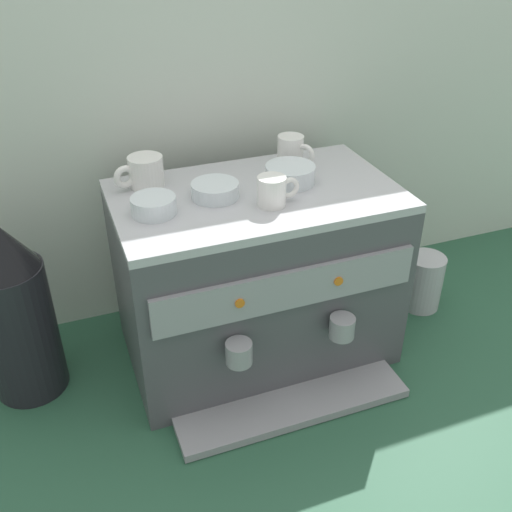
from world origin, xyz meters
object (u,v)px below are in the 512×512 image
(ceramic_cup_2, at_px, (144,172))
(ceramic_bowl_0, at_px, (290,175))
(espresso_machine, at_px, (257,277))
(ceramic_bowl_2, at_px, (154,206))
(ceramic_cup_0, at_px, (292,151))
(milk_pitcher, at_px, (422,281))
(ceramic_bowl_1, at_px, (215,190))
(coffee_grinder, at_px, (14,311))
(ceramic_cup_1, at_px, (273,191))

(ceramic_cup_2, xyz_separation_m, ceramic_bowl_0, (0.31, -0.09, -0.02))
(ceramic_cup_2, bearing_deg, espresso_machine, -28.33)
(ceramic_bowl_2, bearing_deg, ceramic_cup_0, 20.07)
(ceramic_bowl_0, bearing_deg, milk_pitcher, -2.04)
(ceramic_bowl_1, relative_size, coffee_grinder, 0.23)
(ceramic_cup_0, height_order, ceramic_bowl_0, ceramic_cup_0)
(ceramic_bowl_1, relative_size, ceramic_bowl_2, 1.12)
(espresso_machine, height_order, ceramic_cup_0, ceramic_cup_0)
(ceramic_cup_0, xyz_separation_m, ceramic_bowl_0, (-0.04, -0.09, -0.02))
(ceramic_cup_0, distance_m, ceramic_bowl_1, 0.25)
(espresso_machine, bearing_deg, ceramic_bowl_1, 172.71)
(ceramic_bowl_0, xyz_separation_m, ceramic_bowl_1, (-0.18, -0.01, -0.00))
(espresso_machine, height_order, ceramic_cup_2, ceramic_cup_2)
(ceramic_cup_2, height_order, ceramic_bowl_2, ceramic_cup_2)
(ceramic_bowl_0, relative_size, ceramic_bowl_1, 1.09)
(ceramic_bowl_1, bearing_deg, ceramic_cup_2, 140.34)
(ceramic_cup_1, bearing_deg, ceramic_cup_2, 141.49)
(ceramic_cup_1, bearing_deg, espresso_machine, 99.96)
(espresso_machine, height_order, coffee_grinder, coffee_grinder)
(ceramic_bowl_2, xyz_separation_m, coffee_grinder, (-0.31, 0.08, -0.23))
(ceramic_cup_0, distance_m, ceramic_bowl_0, 0.10)
(ceramic_cup_2, xyz_separation_m, coffee_grinder, (-0.32, -0.06, -0.25))
(ceramic_bowl_1, distance_m, coffee_grinder, 0.51)
(ceramic_bowl_1, bearing_deg, ceramic_bowl_0, 3.83)
(espresso_machine, xyz_separation_m, ceramic_cup_1, (0.01, -0.07, 0.25))
(ceramic_bowl_0, relative_size, ceramic_bowl_2, 1.22)
(espresso_machine, distance_m, ceramic_bowl_2, 0.33)
(espresso_machine, height_order, ceramic_bowl_0, ceramic_bowl_0)
(ceramic_cup_2, distance_m, ceramic_bowl_0, 0.32)
(espresso_machine, distance_m, milk_pitcher, 0.51)
(espresso_machine, xyz_separation_m, coffee_grinder, (-0.54, 0.06, 0.00))
(ceramic_cup_2, relative_size, milk_pitcher, 0.72)
(espresso_machine, xyz_separation_m, ceramic_cup_2, (-0.22, 0.12, 0.25))
(ceramic_cup_0, height_order, coffee_grinder, ceramic_cup_0)
(espresso_machine, xyz_separation_m, ceramic_bowl_1, (-0.09, 0.01, 0.24))
(espresso_machine, height_order, ceramic_bowl_2, ceramic_bowl_2)
(ceramic_bowl_0, bearing_deg, ceramic_cup_0, 64.68)
(ceramic_cup_2, bearing_deg, milk_pitcher, -8.71)
(ceramic_bowl_0, bearing_deg, ceramic_bowl_1, -176.17)
(espresso_machine, bearing_deg, ceramic_bowl_0, 14.89)
(espresso_machine, xyz_separation_m, ceramic_cup_0, (0.13, 0.12, 0.25))
(ceramic_cup_1, distance_m, ceramic_bowl_2, 0.25)
(ceramic_cup_1, relative_size, coffee_grinder, 0.21)
(coffee_grinder, relative_size, milk_pitcher, 2.81)
(ceramic_cup_0, distance_m, ceramic_bowl_2, 0.38)
(ceramic_bowl_0, bearing_deg, coffee_grinder, 176.75)
(coffee_grinder, bearing_deg, ceramic_cup_2, 10.30)
(ceramic_bowl_1, bearing_deg, milk_pitcher, -0.23)
(espresso_machine, bearing_deg, ceramic_cup_0, 41.11)
(ceramic_cup_1, distance_m, milk_pitcher, 0.62)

